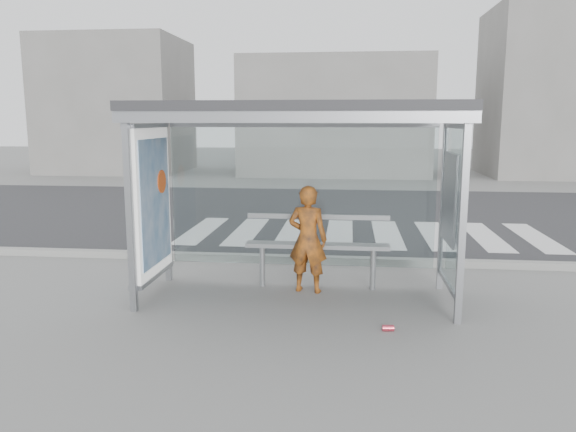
# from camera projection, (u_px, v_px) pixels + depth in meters

# --- Properties ---
(ground) EXTENTS (80.00, 80.00, 0.00)m
(ground) POSITION_uv_depth(u_px,v_px,m) (296.00, 299.00, 7.60)
(ground) COLOR slate
(ground) RESTS_ON ground
(road) EXTENTS (30.00, 10.00, 0.01)m
(road) POSITION_uv_depth(u_px,v_px,m) (322.00, 213.00, 14.45)
(road) COLOR #29292C
(road) RESTS_ON ground
(curb) EXTENTS (30.00, 0.18, 0.12)m
(curb) POSITION_uv_depth(u_px,v_px,m) (307.00, 259.00, 9.50)
(curb) COLOR gray
(curb) RESTS_ON ground
(crosswalk) EXTENTS (7.55, 3.00, 0.00)m
(crosswalk) POSITION_uv_depth(u_px,v_px,m) (363.00, 234.00, 11.90)
(crosswalk) COLOR silver
(crosswalk) RESTS_ON ground
(bus_shelter) EXTENTS (4.25, 1.65, 2.62)m
(bus_shelter) POSITION_uv_depth(u_px,v_px,m) (269.00, 152.00, 7.36)
(bus_shelter) COLOR gray
(bus_shelter) RESTS_ON ground
(building_left) EXTENTS (6.00, 5.00, 6.00)m
(building_left) POSITION_uv_depth(u_px,v_px,m) (117.00, 106.00, 25.79)
(building_left) COLOR slate
(building_left) RESTS_ON ground
(building_center) EXTENTS (8.00, 5.00, 5.00)m
(building_center) POSITION_uv_depth(u_px,v_px,m) (335.00, 117.00, 24.80)
(building_center) COLOR slate
(building_center) RESTS_ON ground
(building_right) EXTENTS (5.00, 5.00, 7.00)m
(building_right) POSITION_uv_depth(u_px,v_px,m) (549.00, 93.00, 23.66)
(building_right) COLOR slate
(building_right) RESTS_ON ground
(person) EXTENTS (0.61, 0.46, 1.51)m
(person) POSITION_uv_depth(u_px,v_px,m) (308.00, 239.00, 7.81)
(person) COLOR #EB4B16
(person) RESTS_ON ground
(bench) EXTENTS (2.04, 0.26, 1.06)m
(bench) POSITION_uv_depth(u_px,v_px,m) (317.00, 246.00, 8.01)
(bench) COLOR gray
(bench) RESTS_ON ground
(soda_can) EXTENTS (0.14, 0.09, 0.07)m
(soda_can) POSITION_uv_depth(u_px,v_px,m) (388.00, 328.00, 6.44)
(soda_can) COLOR #F0465C
(soda_can) RESTS_ON ground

